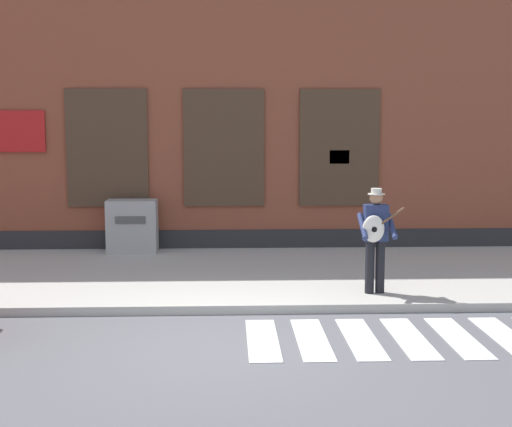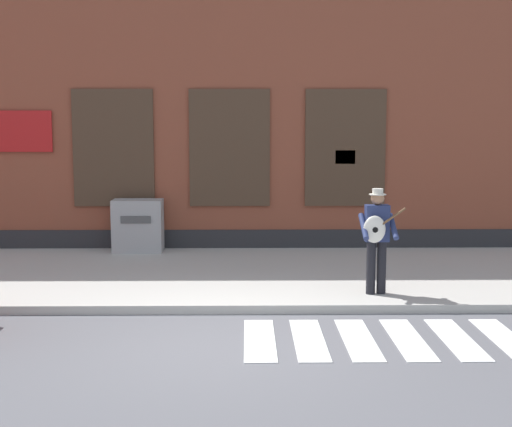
{
  "view_description": "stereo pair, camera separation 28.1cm",
  "coord_description": "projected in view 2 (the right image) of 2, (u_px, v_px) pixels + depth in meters",
  "views": [
    {
      "loc": [
        0.1,
        -9.15,
        2.93
      ],
      "look_at": [
        0.52,
        1.81,
        1.53
      ],
      "focal_mm": 50.0,
      "sensor_mm": 36.0,
      "label": 1
    },
    {
      "loc": [
        0.38,
        -9.15,
        2.93
      ],
      "look_at": [
        0.52,
        1.81,
        1.53
      ],
      "focal_mm": 50.0,
      "sensor_mm": 36.0,
      "label": 2
    }
  ],
  "objects": [
    {
      "name": "ground_plane",
      "position": [
        219.0,
        345.0,
        9.45
      ],
      "size": [
        160.0,
        160.0,
        0.0
      ],
      "primitive_type": "plane",
      "color": "#56565B"
    },
    {
      "name": "busker",
      "position": [
        377.0,
        235.0,
        11.55
      ],
      "size": [
        0.71,
        0.53,
        1.73
      ],
      "color": "black",
      "rests_on": "sidewalk"
    },
    {
      "name": "utility_box",
      "position": [
        138.0,
        226.0,
        15.44
      ],
      "size": [
        1.07,
        0.59,
        1.14
      ],
      "color": "#9E9E9E",
      "rests_on": "sidewalk"
    },
    {
      "name": "building_backdrop",
      "position": [
        231.0,
        65.0,
        17.44
      ],
      "size": [
        28.0,
        4.06,
        8.68
      ],
      "color": "brown",
      "rests_on": "ground"
    },
    {
      "name": "sidewalk",
      "position": [
        227.0,
        275.0,
        13.47
      ],
      "size": [
        28.0,
        5.1,
        0.14
      ],
      "color": "#ADAAA3",
      "rests_on": "ground"
    },
    {
      "name": "crosswalk",
      "position": [
        456.0,
        339.0,
        9.7
      ],
      "size": [
        5.78,
        1.9,
        0.01
      ],
      "color": "silver",
      "rests_on": "ground"
    }
  ]
}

